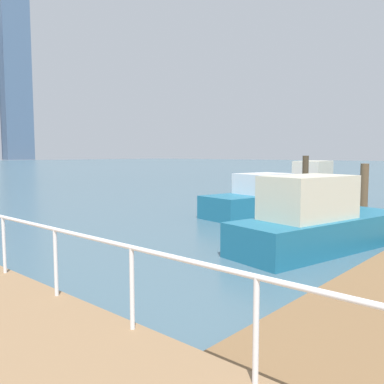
{
  "coord_description": "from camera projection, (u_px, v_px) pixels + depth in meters",
  "views": [
    {
      "loc": [
        -6.35,
        5.46,
        2.61
      ],
      "look_at": [
        0.09,
        11.22,
        1.8
      ],
      "focal_mm": 38.17,
      "sensor_mm": 36.0,
      "label": 1
    }
  ],
  "objects": [
    {
      "name": "moored_boat_3",
      "position": [
        318.0,
        222.0,
        11.09
      ],
      "size": [
        6.01,
        3.0,
        2.04
      ],
      "color": "#1E6B8C",
      "rests_on": "ground_plane"
    },
    {
      "name": "moored_boat_0",
      "position": [
        270.0,
        199.0,
        17.66
      ],
      "size": [
        7.0,
        3.13,
        1.78
      ],
      "color": "#1E6B8C",
      "rests_on": "ground_plane"
    },
    {
      "name": "skyline_tower_7",
      "position": [
        15.0,
        65.0,
        175.41
      ],
      "size": [
        12.22,
        7.79,
        81.61
      ],
      "primitive_type": "cube",
      "rotation": [
        0.0,
        0.0,
        -0.08
      ],
      "color": "slate",
      "rests_on": "ground_plane"
    },
    {
      "name": "dock_piling_2",
      "position": [
        305.0,
        186.0,
        16.76
      ],
      "size": [
        0.25,
        0.25,
        2.53
      ],
      "primitive_type": "cylinder",
      "color": "#473826",
      "rests_on": "ground_plane"
    },
    {
      "name": "ground_plane",
      "position": [
        8.0,
        227.0,
        14.61
      ],
      "size": [
        300.0,
        300.0,
        0.0
      ],
      "primitive_type": "plane",
      "color": "#476675"
    },
    {
      "name": "moored_boat_5",
      "position": [
        314.0,
        186.0,
        22.34
      ],
      "size": [
        6.95,
        2.76,
        2.23
      ],
      "color": "navy",
      "rests_on": "ground_plane"
    },
    {
      "name": "dock_piling_4",
      "position": [
        364.0,
        195.0,
        14.65
      ],
      "size": [
        0.29,
        0.29,
        2.26
      ],
      "primitive_type": "cylinder",
      "color": "brown",
      "rests_on": "ground_plane"
    },
    {
      "name": "boardwalk_railing",
      "position": [
        186.0,
        278.0,
        4.47
      ],
      "size": [
        0.06,
        27.51,
        1.08
      ],
      "color": "white",
      "rests_on": "boardwalk"
    },
    {
      "name": "dock_piling_5",
      "position": [
        364.0,
        192.0,
        17.18
      ],
      "size": [
        0.31,
        0.31,
        2.01
      ],
      "primitive_type": "cylinder",
      "color": "brown",
      "rests_on": "ground_plane"
    }
  ]
}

